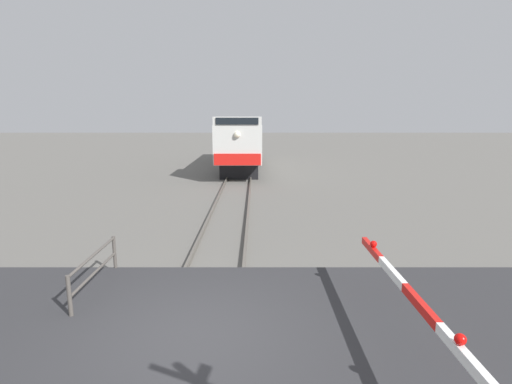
# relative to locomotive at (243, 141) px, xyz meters

# --- Properties ---
(ground_plane) EXTENTS (160.00, 160.00, 0.00)m
(ground_plane) POSITION_rel_locomotive_xyz_m (0.00, -22.34, -1.96)
(ground_plane) COLOR #605E59
(rail_track_left) EXTENTS (0.08, 80.00, 0.15)m
(rail_track_left) POSITION_rel_locomotive_xyz_m (-0.72, -22.34, -1.88)
(rail_track_left) COLOR #59544C
(rail_track_left) RESTS_ON ground_plane
(rail_track_right) EXTENTS (0.08, 80.00, 0.15)m
(rail_track_right) POSITION_rel_locomotive_xyz_m (0.72, -22.34, -1.88)
(rail_track_right) COLOR #59544C
(rail_track_right) RESTS_ON ground_plane
(road_surface) EXTENTS (36.00, 6.01, 0.16)m
(road_surface) POSITION_rel_locomotive_xyz_m (0.00, -22.34, -1.88)
(road_surface) COLOR #2D2D30
(road_surface) RESTS_ON ground_plane
(locomotive) EXTENTS (2.73, 14.30, 3.72)m
(locomotive) POSITION_rel_locomotive_xyz_m (0.00, 0.00, 0.00)
(locomotive) COLOR black
(locomotive) RESTS_ON ground_plane
(guard_railing) EXTENTS (0.08, 2.41, 0.95)m
(guard_railing) POSITION_rel_locomotive_xyz_m (-2.41, -20.51, -1.34)
(guard_railing) COLOR #4C4742
(guard_railing) RESTS_ON ground_plane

